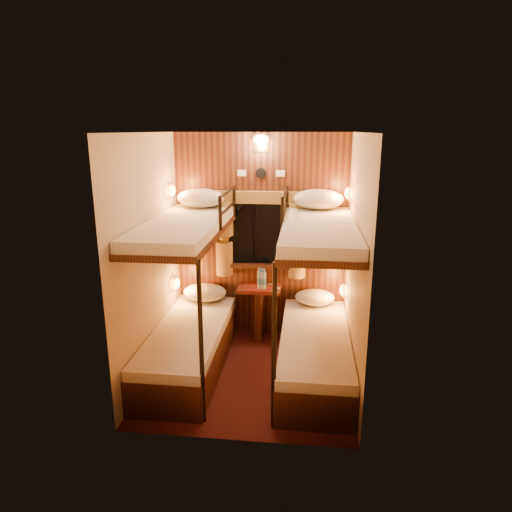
# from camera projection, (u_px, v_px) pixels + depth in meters

# --- Properties ---
(floor) EXTENTS (2.10, 2.10, 0.00)m
(floor) POSITION_uv_depth(u_px,v_px,m) (250.00, 374.00, 4.69)
(floor) COLOR #390F10
(floor) RESTS_ON ground
(ceiling) EXTENTS (2.10, 2.10, 0.00)m
(ceiling) POSITION_uv_depth(u_px,v_px,m) (249.00, 132.00, 4.05)
(ceiling) COLOR silver
(ceiling) RESTS_ON wall_back
(wall_back) EXTENTS (2.40, 0.00, 2.40)m
(wall_back) POSITION_uv_depth(u_px,v_px,m) (261.00, 237.00, 5.38)
(wall_back) COLOR #C6B293
(wall_back) RESTS_ON floor
(wall_front) EXTENTS (2.40, 0.00, 2.40)m
(wall_front) POSITION_uv_depth(u_px,v_px,m) (232.00, 301.00, 3.37)
(wall_front) COLOR #C6B293
(wall_front) RESTS_ON floor
(wall_left) EXTENTS (0.00, 2.40, 2.40)m
(wall_left) POSITION_uv_depth(u_px,v_px,m) (149.00, 259.00, 4.48)
(wall_left) COLOR #C6B293
(wall_left) RESTS_ON floor
(wall_right) EXTENTS (0.00, 2.40, 2.40)m
(wall_right) POSITION_uv_depth(u_px,v_px,m) (356.00, 265.00, 4.26)
(wall_right) COLOR #C6B293
(wall_right) RESTS_ON floor
(back_panel) EXTENTS (2.00, 0.03, 2.40)m
(back_panel) POSITION_uv_depth(u_px,v_px,m) (261.00, 237.00, 5.36)
(back_panel) COLOR black
(back_panel) RESTS_ON floor
(bunk_left) EXTENTS (0.72, 1.90, 1.82)m
(bunk_left) POSITION_uv_depth(u_px,v_px,m) (188.00, 318.00, 4.68)
(bunk_left) COLOR black
(bunk_left) RESTS_ON floor
(bunk_right) EXTENTS (0.72, 1.90, 1.82)m
(bunk_right) POSITION_uv_depth(u_px,v_px,m) (315.00, 324.00, 4.54)
(bunk_right) COLOR black
(bunk_right) RESTS_ON floor
(window) EXTENTS (1.00, 0.12, 0.79)m
(window) POSITION_uv_depth(u_px,v_px,m) (261.00, 240.00, 5.34)
(window) COLOR black
(window) RESTS_ON back_panel
(curtains) EXTENTS (1.10, 0.22, 1.00)m
(curtains) POSITION_uv_depth(u_px,v_px,m) (260.00, 233.00, 5.29)
(curtains) COLOR olive
(curtains) RESTS_ON back_panel
(back_fixtures) EXTENTS (0.54, 0.09, 0.48)m
(back_fixtures) POSITION_uv_depth(u_px,v_px,m) (261.00, 146.00, 5.05)
(back_fixtures) COLOR black
(back_fixtures) RESTS_ON back_panel
(reading_lamps) EXTENTS (2.00, 0.20, 1.25)m
(reading_lamps) POSITION_uv_depth(u_px,v_px,m) (258.00, 241.00, 5.03)
(reading_lamps) COLOR orange
(reading_lamps) RESTS_ON wall_left
(table) EXTENTS (0.50, 0.34, 0.66)m
(table) POSITION_uv_depth(u_px,v_px,m) (259.00, 305.00, 5.40)
(table) COLOR #592114
(table) RESTS_ON floor
(bottle_left) EXTENTS (0.07, 0.07, 0.25)m
(bottle_left) POSITION_uv_depth(u_px,v_px,m) (260.00, 280.00, 5.25)
(bottle_left) COLOR #99BFE5
(bottle_left) RESTS_ON table
(bottle_right) EXTENTS (0.07, 0.07, 0.24)m
(bottle_right) POSITION_uv_depth(u_px,v_px,m) (263.00, 280.00, 5.24)
(bottle_right) COLOR #99BFE5
(bottle_right) RESTS_ON table
(sachet_a) EXTENTS (0.08, 0.06, 0.01)m
(sachet_a) POSITION_uv_depth(u_px,v_px,m) (277.00, 288.00, 5.28)
(sachet_a) COLOR silver
(sachet_a) RESTS_ON table
(sachet_b) EXTENTS (0.07, 0.05, 0.01)m
(sachet_b) POSITION_uv_depth(u_px,v_px,m) (271.00, 284.00, 5.41)
(sachet_b) COLOR silver
(sachet_b) RESTS_ON table
(pillow_lower_left) EXTENTS (0.52, 0.37, 0.20)m
(pillow_lower_left) POSITION_uv_depth(u_px,v_px,m) (205.00, 292.00, 5.42)
(pillow_lower_left) COLOR silver
(pillow_lower_left) RESTS_ON bunk_left
(pillow_lower_right) EXTENTS (0.46, 0.33, 0.18)m
(pillow_lower_right) POSITION_uv_depth(u_px,v_px,m) (315.00, 297.00, 5.29)
(pillow_lower_right) COLOR silver
(pillow_lower_right) RESTS_ON bunk_right
(pillow_upper_left) EXTENTS (0.53, 0.38, 0.21)m
(pillow_upper_left) POSITION_uv_depth(u_px,v_px,m) (201.00, 198.00, 5.07)
(pillow_upper_left) COLOR silver
(pillow_upper_left) RESTS_ON bunk_left
(pillow_upper_right) EXTENTS (0.55, 0.39, 0.22)m
(pillow_upper_right) POSITION_uv_depth(u_px,v_px,m) (318.00, 199.00, 4.96)
(pillow_upper_right) COLOR silver
(pillow_upper_right) RESTS_ON bunk_right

